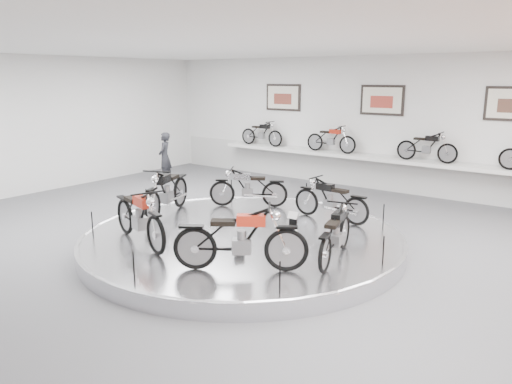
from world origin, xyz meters
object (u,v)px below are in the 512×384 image
Objects in this scene: shelf at (375,158)px; display_platform at (242,240)px; bike_e at (139,216)px; bike_c at (248,187)px; bike_f at (240,238)px; visitor at (165,157)px; bike_a at (336,234)px; bike_d at (167,191)px; bike_b at (331,199)px.

display_platform is at bearing -90.00° from shelf.
bike_c is at bearing 108.90° from bike_e.
bike_f is 9.04m from visitor.
bike_d is (-4.40, 0.27, 0.09)m from bike_a.
visitor is (-8.34, 3.90, 0.04)m from bike_a.
bike_b is 0.86× the size of bike_e.
bike_e is 2.35m from bike_f.
bike_d is 2.00m from bike_e.
shelf is 6.82× the size of visitor.
shelf is 4.60m from bike_b.
visitor is at bearing -156.17° from shelf.
visitor reaches higher than bike_d.
bike_a is at bearing 20.03° from bike_f.
bike_f reaches higher than bike_e.
bike_b is 3.66m from bike_d.
bike_e is at bearing 58.91° from bike_c.
display_platform is 3.45× the size of bike_f.
bike_d is (-2.21, 0.05, 0.71)m from display_platform.
bike_c is 1.00× the size of visitor.
bike_f is 1.15× the size of visitor.
bike_d is at bearing 120.87° from bike_f.
visitor is (-4.95, 1.93, 0.03)m from bike_c.
bike_b is at bearing -78.06° from shelf.
bike_e is at bearing -124.85° from display_platform.
bike_b is (0.95, 1.90, 0.62)m from display_platform.
bike_b is 4.12m from bike_e.
bike_f is at bearing 97.43° from bike_b.
bike_e is at bearing 148.17° from bike_f.
bike_c reaches higher than bike_b.
display_platform is at bearing 66.71° from bike_b.
visitor is at bearing 110.78° from bike_f.
bike_f is at bearing 93.83° from bike_c.
bike_d reaches higher than bike_b.
bike_e is (0.06, -3.40, 0.07)m from bike_c.
visitor is (-7.10, 1.78, 0.04)m from bike_b.
bike_d is 5.36m from visitor.
bike_d is (-3.16, -1.85, 0.09)m from bike_b.
bike_b is at bearing 63.41° from display_platform.
shelf is at bearing 84.19° from visitor.
bike_f is at bearing -81.42° from shelf.
bike_c is (-1.20, 1.76, 0.62)m from display_platform.
bike_d is (-1.00, -1.70, 0.08)m from bike_c.
bike_b is 0.99× the size of bike_c.
display_platform is 2.29m from bike_a.
display_platform is 2.10m from bike_f.
bike_f reaches higher than shelf.
visitor reaches higher than bike_c.
bike_c is at bearing 92.20° from bike_f.
bike_f is (1.20, -7.97, -0.15)m from shelf.
bike_e is (-3.34, -1.43, 0.07)m from bike_a.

